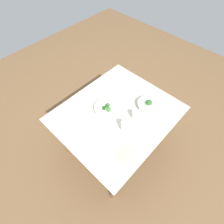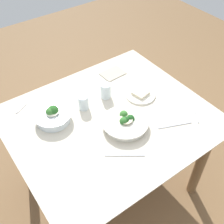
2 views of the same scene
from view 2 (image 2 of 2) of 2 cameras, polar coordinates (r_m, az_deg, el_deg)
ground_plane at (r=2.31m, az=-0.29°, el=-14.41°), size 6.00×6.00×0.00m
dining_table at (r=1.80m, az=-0.36°, el=-3.94°), size 1.19×1.04×0.75m
broccoli_bowl_far at (r=1.70m, az=-11.90°, el=-0.73°), size 0.23×0.23×0.11m
broccoli_bowl_near at (r=1.64m, az=2.72°, el=-2.22°), size 0.27×0.27×0.08m
bread_side_plate at (r=1.86m, az=5.81°, el=3.59°), size 0.20×0.20×0.03m
water_glass_center at (r=1.75m, az=-5.81°, el=1.96°), size 0.06×0.06×0.09m
water_glass_side at (r=1.82m, az=-1.30°, el=4.35°), size 0.07×0.07×0.10m
fork_by_far_bowl at (r=1.80m, az=16.82°, el=-0.68°), size 0.08×0.10×0.00m
fork_by_near_bowl at (r=1.85m, az=-18.08°, el=0.60°), size 0.09×0.05×0.00m
table_knife_left at (r=1.52m, az=2.64°, el=-8.77°), size 0.18×0.14×0.00m
table_knife_right at (r=1.70m, az=12.64°, el=-2.64°), size 0.20×0.09×0.00m
napkin_folded_upper at (r=2.04m, az=0.15°, el=7.83°), size 0.17×0.13×0.01m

